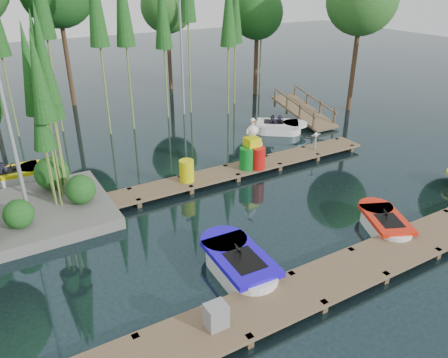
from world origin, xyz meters
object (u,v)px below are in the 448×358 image
boat_blue (239,265)px  boat_yellow_far (13,176)px  yellow_barrel (187,171)px  drum_cluster (253,153)px  boat_red (385,224)px  utility_cabinet (216,316)px

boat_blue → boat_yellow_far: 10.23m
boat_blue → yellow_barrel: 5.47m
yellow_barrel → drum_cluster: size_ratio=0.41×
boat_yellow_far → boat_red: bearing=-23.8°
boat_yellow_far → yellow_barrel: bearing=-13.0°
yellow_barrel → boat_red: bearing=-55.2°
boat_red → drum_cluster: size_ratio=1.31×
boat_blue → boat_yellow_far: size_ratio=1.14×
utility_cabinet → yellow_barrel: bearing=69.0°
drum_cluster → boat_red: bearing=-78.1°
utility_cabinet → yellow_barrel: size_ratio=0.71×
boat_blue → yellow_barrel: size_ratio=3.61×
boat_yellow_far → utility_cabinet: 11.19m
boat_yellow_far → drum_cluster: drum_cluster is taller
boat_red → boat_yellow_far: size_ratio=1.01×
boat_blue → boat_red: 5.14m
drum_cluster → utility_cabinet: bearing=-129.1°
boat_red → yellow_barrel: (-4.07, 5.85, 0.48)m
yellow_barrel → drum_cluster: (2.87, -0.15, 0.18)m
boat_red → boat_yellow_far: (-9.69, 9.65, 0.04)m
boat_red → yellow_barrel: yellow_barrel is taller
boat_red → boat_yellow_far: bearing=158.8°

